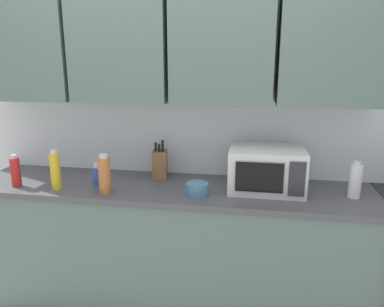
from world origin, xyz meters
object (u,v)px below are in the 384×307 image
at_px(bottle_spice_jar, 105,175).
at_px(microwave, 267,169).
at_px(knife_block, 160,164).
at_px(bottle_red_sauce, 16,172).
at_px(bowl_ceramic_small, 197,189).
at_px(bottle_yellow_mustard, 55,171).
at_px(bottle_blue_cleaner, 97,175).
at_px(bottle_white_jar, 355,181).

bearing_deg(bottle_spice_jar, microwave, 13.59).
relative_size(microwave, knife_block, 1.71).
bearing_deg(bottle_red_sauce, bowl_ceramic_small, 1.93).
distance_m(microwave, bottle_yellow_mustard, 1.38).
xyz_separation_m(microwave, bottle_yellow_mustard, (-1.36, -0.22, -0.01)).
bearing_deg(bottle_yellow_mustard, bottle_red_sauce, 178.69).
bearing_deg(knife_block, bottle_spice_jar, -125.50).
relative_size(knife_block, bottle_red_sauce, 1.28).
xyz_separation_m(bottle_blue_cleaner, bottle_red_sauce, (-0.53, -0.11, 0.03)).
bearing_deg(bottle_blue_cleaner, bottle_spice_jar, -51.07).
bearing_deg(microwave, bottle_spice_jar, -166.41).
height_order(bottle_red_sauce, bowl_ceramic_small, bottle_red_sauce).
bearing_deg(knife_block, bowl_ceramic_small, -43.14).
distance_m(bottle_blue_cleaner, bottle_spice_jar, 0.19).
relative_size(bottle_blue_cleaner, bottle_white_jar, 0.67).
bearing_deg(bottle_spice_jar, bowl_ceramic_small, 7.00).
relative_size(microwave, bottle_spice_jar, 1.85).
relative_size(microwave, bottle_white_jar, 2.07).
distance_m(knife_block, bottle_red_sauce, 0.97).
height_order(microwave, bowl_ceramic_small, microwave).
distance_m(knife_block, bottle_blue_cleaner, 0.44).
xyz_separation_m(microwave, bottle_spice_jar, (-1.01, -0.24, -0.02)).
height_order(knife_block, bottle_yellow_mustard, knife_block).
relative_size(bottle_yellow_mustard, bowl_ceramic_small, 1.89).
relative_size(knife_block, bottle_yellow_mustard, 1.06).
bearing_deg(bottle_red_sauce, microwave, 7.38).
height_order(bottle_spice_jar, bowl_ceramic_small, bottle_spice_jar).
bearing_deg(bottle_blue_cleaner, bowl_ceramic_small, -5.58).
relative_size(bottle_yellow_mustard, bottle_spice_jar, 1.03).
bearing_deg(bottle_red_sauce, bottle_spice_jar, -2.70).
height_order(bottle_blue_cleaner, bottle_red_sauce, bottle_red_sauce).
xyz_separation_m(bottle_blue_cleaner, bottle_yellow_mustard, (-0.24, -0.12, 0.05)).
bearing_deg(bottle_red_sauce, bottle_yellow_mustard, -1.31).
relative_size(bottle_blue_cleaner, bottle_yellow_mustard, 0.59).
relative_size(bottle_blue_cleaner, bottle_spice_jar, 0.60).
height_order(microwave, knife_block, same).
xyz_separation_m(knife_block, bottle_red_sauce, (-0.91, -0.34, -0.00)).
distance_m(knife_block, bottle_white_jar, 1.29).
bearing_deg(knife_block, bottle_white_jar, -7.90).
height_order(microwave, bottle_red_sauce, microwave).
bearing_deg(bottle_spice_jar, knife_block, 54.50).
bearing_deg(microwave, bottle_red_sauce, -172.62).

